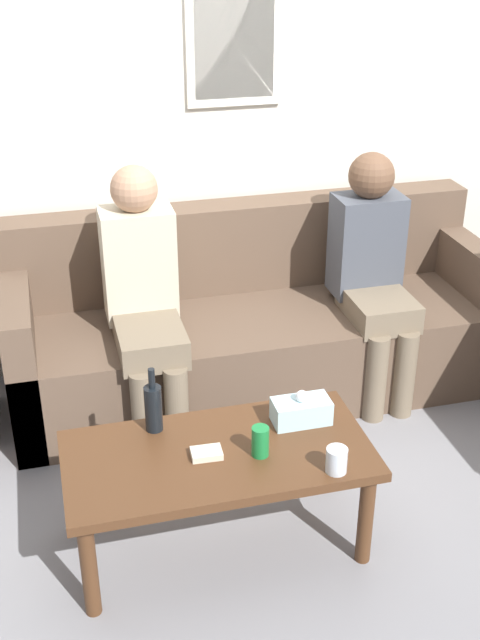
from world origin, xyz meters
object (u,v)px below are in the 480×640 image
wine_bottle (153,407)px  couch_main (253,329)px  person_right (373,267)px  drinking_glass (337,460)px  coffee_table (218,464)px  person_left (144,293)px

wine_bottle → couch_main: bearing=54.8°
couch_main → person_right: person_right is taller
couch_main → drinking_glass: couch_main is taller
coffee_table → person_left: 1.03m
drinking_glass → person_left: size_ratio=0.08×
wine_bottle → coffee_table: bearing=-44.5°
drinking_glass → coffee_table: bearing=150.3°
coffee_table → couch_main: bearing=68.3°
couch_main → drinking_glass: 1.39m
couch_main → coffee_table: size_ratio=2.12×
drinking_glass → person_left: bearing=113.3°
wine_bottle → person_left: (0.08, 0.77, 0.13)m
coffee_table → drinking_glass: size_ratio=11.93×
drinking_glass → person_right: (0.64, 1.20, 0.18)m
wine_bottle → drinking_glass: (0.60, -0.43, -0.06)m
person_left → person_right: 1.15m
coffee_table → person_right: bearing=43.6°
drinking_glass → person_right: bearing=62.1°
couch_main → wine_bottle: (-0.67, -0.95, 0.23)m
couch_main → person_left: (-0.58, -0.18, 0.36)m
person_left → person_right: size_ratio=1.02×
person_left → coffee_table: bearing=-82.7°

